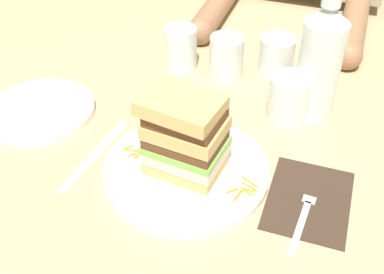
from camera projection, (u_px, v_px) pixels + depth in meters
name	position (u px, v px, depth m)	size (l,w,h in m)	color
ground_plane	(185.00, 170.00, 0.81)	(3.00, 3.00, 0.00)	tan
main_plate	(186.00, 170.00, 0.80)	(0.27, 0.27, 0.02)	white
sandwich	(185.00, 136.00, 0.75)	(0.13, 0.11, 0.14)	tan
carrot_shred_0	(143.00, 143.00, 0.84)	(0.00, 0.00, 0.02)	orange
carrot_shred_1	(136.00, 154.00, 0.82)	(0.00, 0.00, 0.03)	orange
carrot_shred_2	(146.00, 155.00, 0.81)	(0.00, 0.00, 0.02)	orange
carrot_shred_3	(144.00, 150.00, 0.82)	(0.00, 0.00, 0.03)	orange
carrot_shred_4	(129.00, 147.00, 0.83)	(0.00, 0.00, 0.02)	orange
carrot_shred_5	(143.00, 156.00, 0.81)	(0.00, 0.00, 0.03)	orange
carrot_shred_6	(130.00, 152.00, 0.82)	(0.00, 0.00, 0.02)	orange
carrot_shred_7	(140.00, 156.00, 0.81)	(0.00, 0.00, 0.02)	orange
carrot_shred_8	(232.00, 190.00, 0.75)	(0.00, 0.00, 0.02)	orange
carrot_shred_9	(249.00, 186.00, 0.76)	(0.00, 0.00, 0.03)	orange
carrot_shred_10	(239.00, 194.00, 0.74)	(0.00, 0.00, 0.03)	orange
carrot_shred_11	(250.00, 190.00, 0.75)	(0.00, 0.00, 0.02)	orange
carrot_shred_12	(250.00, 182.00, 0.77)	(0.00, 0.00, 0.03)	orange
carrot_shred_13	(248.00, 192.00, 0.75)	(0.00, 0.00, 0.02)	orange
napkin_dark	(308.00, 201.00, 0.75)	(0.13, 0.17, 0.00)	#38281E
fork	(305.00, 210.00, 0.74)	(0.03, 0.17, 0.00)	silver
knife	(93.00, 156.00, 0.83)	(0.03, 0.20, 0.00)	silver
juice_glass	(289.00, 101.00, 0.90)	(0.08, 0.08, 0.09)	white
water_bottle	(320.00, 61.00, 0.86)	(0.08, 0.08, 0.26)	silver
empty_tumbler_0	(181.00, 48.00, 1.03)	(0.07, 0.07, 0.09)	silver
empty_tumbler_1	(277.00, 55.00, 1.02)	(0.07, 0.07, 0.08)	silver
empty_tumbler_2	(226.00, 57.00, 1.00)	(0.07, 0.07, 0.09)	silver
side_plate	(41.00, 110.00, 0.93)	(0.20, 0.20, 0.01)	white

